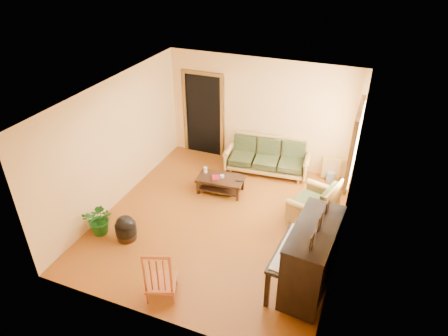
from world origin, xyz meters
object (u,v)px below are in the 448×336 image
at_px(red_chair, 160,271).
at_px(coffee_table, 221,185).
at_px(piano, 311,260).
at_px(sofa, 267,157).
at_px(armchair, 313,201).
at_px(potted_plant, 100,219).
at_px(ceramic_crock, 330,177).
at_px(footstool, 126,230).

bearing_deg(red_chair, coffee_table, 73.51).
height_order(piano, red_chair, piano).
xyz_separation_m(coffee_table, piano, (2.33, -2.05, 0.45)).
distance_m(sofa, coffee_table, 1.37).
bearing_deg(armchair, piano, -65.92).
bearing_deg(coffee_table, potted_plant, -126.88).
distance_m(ceramic_crock, potted_plant, 5.09).
relative_size(footstool, potted_plant, 0.61).
distance_m(red_chair, potted_plant, 2.01).
xyz_separation_m(sofa, armchair, (1.35, -1.41, 0.05)).
relative_size(coffee_table, piano, 0.70).
xyz_separation_m(piano, footstool, (-3.38, -0.03, -0.44)).
distance_m(piano, footstool, 3.40).
height_order(sofa, coffee_table, sofa).
bearing_deg(armchair, coffee_table, -171.97).
xyz_separation_m(sofa, piano, (1.63, -3.21, 0.22)).
xyz_separation_m(piano, potted_plant, (-3.91, -0.06, -0.31)).
distance_m(coffee_table, red_chair, 3.02).
height_order(ceramic_crock, potted_plant, potted_plant).
height_order(footstool, potted_plant, potted_plant).
height_order(coffee_table, red_chair, red_chair).
bearing_deg(sofa, coffee_table, -126.48).
bearing_deg(piano, ceramic_crock, 97.17).
bearing_deg(red_chair, sofa, 62.81).
distance_m(armchair, potted_plant, 4.07).
relative_size(piano, ceramic_crock, 6.32).
height_order(coffee_table, armchair, armchair).
bearing_deg(footstool, sofa, 61.69).
bearing_deg(potted_plant, ceramic_crock, 42.47).
distance_m(sofa, ceramic_crock, 1.51).
xyz_separation_m(armchair, piano, (0.29, -1.80, 0.17)).
distance_m(coffee_table, piano, 3.13).
distance_m(coffee_table, ceramic_crock, 2.54).
bearing_deg(red_chair, footstool, 123.38).
bearing_deg(armchair, red_chair, -108.57).
xyz_separation_m(sofa, coffee_table, (-0.69, -1.16, -0.23)).
xyz_separation_m(sofa, potted_plant, (-2.27, -3.26, -0.09)).
height_order(sofa, potted_plant, sofa).
distance_m(piano, potted_plant, 3.92).
distance_m(sofa, red_chair, 4.18).
bearing_deg(potted_plant, armchair, 27.13).
bearing_deg(piano, coffee_table, 143.11).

